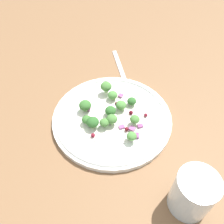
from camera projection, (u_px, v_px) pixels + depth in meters
The scene contains 29 objects.
ground_plane at pixel (122, 117), 57.80cm from camera, with size 180.00×180.00×2.00cm, color brown.
plate at pixel (112, 117), 55.25cm from camera, with size 27.50×27.50×1.70cm.
dressing_pool at pixel (112, 116), 54.92cm from camera, with size 15.95×15.95×0.20cm, color white.
broccoli_floret_0 at pixel (132, 136), 49.33cm from camera, with size 2.12×2.12×2.14cm.
broccoli_floret_1 at pixel (110, 111), 54.05cm from camera, with size 2.50×2.50×2.53cm.
broccoli_floret_2 at pixel (135, 119), 52.05cm from camera, with size 2.15×2.15×2.18cm.
broccoli_floret_3 at pixel (104, 123), 51.58cm from camera, with size 2.07×2.07×2.09cm.
broccoli_floret_4 at pixel (132, 101), 56.28cm from camera, with size 2.14×2.14×2.17cm.
broccoli_floret_5 at pixel (122, 104), 55.35cm from camera, with size 2.46×2.46×2.49cm.
broccoli_floret_6 at pixel (93, 122), 51.58cm from camera, with size 2.72×2.72×2.76cm.
broccoli_floret_7 at pixel (86, 120), 52.44cm from camera, with size 2.12×2.12×2.15cm.
broccoli_floret_8 at pixel (112, 119), 51.97cm from camera, with size 2.42×2.42×2.45cm.
broccoli_floret_9 at pixel (106, 87), 58.16cm from camera, with size 2.75×2.75×2.79cm.
broccoli_floret_10 at pixel (85, 106), 54.66cm from camera, with size 2.82×2.82×2.86cm.
broccoli_floret_11 at pixel (113, 95), 57.39cm from camera, with size 2.34×2.34×2.37cm.
cranberry_0 at pixel (93, 135), 50.67cm from camera, with size 0.92×0.92×0.92cm, color maroon.
cranberry_1 at pixel (116, 104), 56.92cm from camera, with size 0.71×0.71×0.71cm, color #4C0A14.
cranberry_2 at pixel (127, 129), 51.58cm from camera, with size 0.84×0.84×0.84cm, color maroon.
cranberry_3 at pixel (132, 112), 55.07cm from camera, with size 0.94×0.94×0.94cm, color #4C0A14.
cranberry_4 at pixel (146, 115), 54.41cm from camera, with size 0.84×0.84×0.84cm, color maroon.
cranberry_5 at pixel (90, 118), 53.52cm from camera, with size 0.87×0.87×0.87cm, color maroon.
onion_bit_0 at pixel (88, 109), 55.90cm from camera, with size 1.19×1.04×0.31cm, color #843D75.
onion_bit_1 at pixel (132, 129), 51.72cm from camera, with size 1.13×1.22×0.57cm, color #934C84.
onion_bit_2 at pixel (122, 127), 52.42cm from camera, with size 1.23×0.93×0.41cm, color #934C84.
onion_bit_3 at pixel (140, 126), 52.51cm from camera, with size 1.23×0.85×0.40cm, color #843D75.
onion_bit_4 at pixel (136, 135), 50.98cm from camera, with size 1.29×1.30×0.54cm, color #843D75.
onion_bit_5 at pixel (121, 95), 58.66cm from camera, with size 1.03×1.10×0.39cm, color #934C84.
fork at pixel (122, 72), 66.85cm from camera, with size 14.07×14.76×0.50cm.
water_glass at pixel (193, 193), 39.70cm from camera, with size 7.07×7.07×8.93cm, color silver.
Camera 1 is at (17.46, -32.82, 43.34)cm, focal length 38.17 mm.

